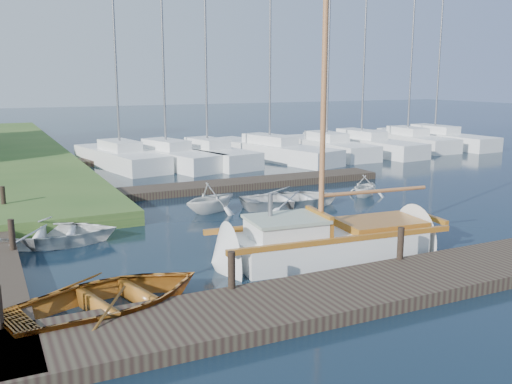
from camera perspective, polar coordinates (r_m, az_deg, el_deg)
name	(u,v)px	position (r m, az deg, el deg)	size (l,w,h in m)	color
ground	(256,230)	(17.85, 0.00, -3.78)	(160.00, 160.00, 0.00)	black
near_dock	(375,288)	(12.93, 11.85, -9.34)	(18.00, 2.20, 0.30)	#32231D
far_dock	(232,185)	(24.39, -2.44, 0.71)	(14.00, 1.60, 0.30)	#32231D
pontoon	(288,150)	(36.33, 3.17, 4.24)	(30.00, 1.60, 0.30)	#32231D
mooring_post_1	(232,270)	(12.10, -2.46, -7.79)	(0.16, 0.16, 0.80)	black
mooring_post_2	(401,243)	(14.40, 14.26, -4.99)	(0.16, 0.16, 0.80)	black
mooring_post_4	(12,234)	(16.01, -23.22, -3.93)	(0.16, 0.16, 0.80)	black
mooring_post_5	(3,198)	(20.88, -23.96, -0.56)	(0.16, 0.16, 0.80)	black
sailboat	(333,244)	(15.27, 7.67, -5.18)	(7.29, 2.57, 9.83)	white
dinghy	(110,294)	(11.93, -14.38, -9.84)	(2.96, 4.14, 0.86)	#9B6114
tender_a	(47,230)	(17.31, -20.13, -3.61)	(2.75, 3.85, 0.80)	white
tender_b	(211,196)	(20.09, -4.54, -0.37)	(1.91, 2.22, 1.17)	white
tender_c	(292,196)	(20.93, 3.64, -0.42)	(2.71, 3.79, 0.79)	white
tender_d	(365,184)	(23.16, 10.88, 0.79)	(1.60, 1.85, 0.98)	white
marina_boat_0	(120,156)	(31.02, -13.43, 3.50)	(3.63, 7.91, 10.41)	white
marina_boat_1	(166,155)	(30.99, -8.97, 3.67)	(4.36, 8.28, 11.30)	white
marina_boat_2	(207,153)	(31.41, -4.88, 3.90)	(3.62, 7.61, 12.51)	white
marina_boat_3	(270,149)	(33.13, 1.38, 4.29)	(4.67, 9.82, 11.05)	white
marina_boat_4	(326,146)	(35.08, 7.05, 4.61)	(2.31, 8.06, 10.96)	white
marina_boat_5	(361,143)	(36.89, 10.47, 4.84)	(3.08, 9.69, 11.84)	white
marina_boat_6	(407,139)	(39.72, 14.89, 5.10)	(2.43, 7.96, 10.52)	white
marina_boat_7	(435,137)	(41.66, 17.42, 5.25)	(2.81, 9.52, 12.09)	white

